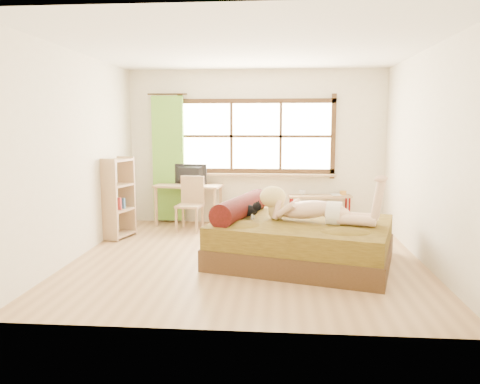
# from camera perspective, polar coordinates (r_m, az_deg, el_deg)

# --- Properties ---
(floor) EXTENTS (4.50, 4.50, 0.00)m
(floor) POSITION_cam_1_polar(r_m,az_deg,el_deg) (6.29, 0.90, -7.96)
(floor) COLOR #9E754C
(floor) RESTS_ON ground
(ceiling) EXTENTS (4.50, 4.50, 0.00)m
(ceiling) POSITION_cam_1_polar(r_m,az_deg,el_deg) (6.12, 0.96, 17.12)
(ceiling) COLOR white
(ceiling) RESTS_ON wall_back
(wall_back) EXTENTS (4.50, 0.00, 4.50)m
(wall_back) POSITION_cam_1_polar(r_m,az_deg,el_deg) (8.30, 1.96, 5.43)
(wall_back) COLOR silver
(wall_back) RESTS_ON floor
(wall_front) EXTENTS (4.50, 0.00, 4.50)m
(wall_front) POSITION_cam_1_polar(r_m,az_deg,el_deg) (3.82, -1.29, 2.17)
(wall_front) COLOR silver
(wall_front) RESTS_ON floor
(wall_left) EXTENTS (0.00, 4.50, 4.50)m
(wall_left) POSITION_cam_1_polar(r_m,az_deg,el_deg) (6.60, -19.03, 4.27)
(wall_left) COLOR silver
(wall_left) RESTS_ON floor
(wall_right) EXTENTS (0.00, 4.50, 4.50)m
(wall_right) POSITION_cam_1_polar(r_m,az_deg,el_deg) (6.32, 21.79, 3.98)
(wall_right) COLOR silver
(wall_right) RESTS_ON floor
(window) EXTENTS (2.80, 0.16, 1.46)m
(window) POSITION_cam_1_polar(r_m,az_deg,el_deg) (8.26, 1.95, 6.52)
(window) COLOR #FFEDBF
(window) RESTS_ON wall_back
(curtain) EXTENTS (0.55, 0.10, 2.20)m
(curtain) POSITION_cam_1_polar(r_m,az_deg,el_deg) (8.41, -8.73, 4.01)
(curtain) COLOR #5A9A2A
(curtain) RESTS_ON wall_back
(bed) EXTENTS (2.53, 2.24, 0.82)m
(bed) POSITION_cam_1_polar(r_m,az_deg,el_deg) (6.08, 7.14, -5.75)
(bed) COLOR #33210F
(bed) RESTS_ON floor
(woman) EXTENTS (1.56, 0.82, 0.64)m
(woman) POSITION_cam_1_polar(r_m,az_deg,el_deg) (5.92, 9.21, -0.57)
(woman) COLOR #E0B190
(woman) RESTS_ON bed
(kitten) EXTENTS (0.35, 0.21, 0.26)m
(kitten) POSITION_cam_1_polar(r_m,az_deg,el_deg) (6.09, 0.87, -2.06)
(kitten) COLOR black
(kitten) RESTS_ON bed
(desk) EXTENTS (1.20, 0.66, 0.72)m
(desk) POSITION_cam_1_polar(r_m,az_deg,el_deg) (8.21, -6.30, 0.25)
(desk) COLOR #9D8555
(desk) RESTS_ON floor
(monitor) EXTENTS (0.61, 0.15, 0.35)m
(monitor) POSITION_cam_1_polar(r_m,az_deg,el_deg) (8.22, -6.26, 2.16)
(monitor) COLOR black
(monitor) RESTS_ON desk
(chair) EXTENTS (0.45, 0.45, 0.90)m
(chair) POSITION_cam_1_polar(r_m,az_deg,el_deg) (7.85, -6.00, -1.02)
(chair) COLOR #9D8555
(chair) RESTS_ON floor
(pipe_shelf) EXTENTS (1.11, 0.40, 0.61)m
(pipe_shelf) POSITION_cam_1_polar(r_m,az_deg,el_deg) (8.25, 9.75, -1.37)
(pipe_shelf) COLOR #9D8555
(pipe_shelf) RESTS_ON floor
(cup) EXTENTS (0.12, 0.12, 0.09)m
(cup) POSITION_cam_1_polar(r_m,az_deg,el_deg) (8.19, 7.62, -0.06)
(cup) COLOR gray
(cup) RESTS_ON pipe_shelf
(book) EXTENTS (0.18, 0.23, 0.02)m
(book) POSITION_cam_1_polar(r_m,az_deg,el_deg) (8.24, 11.09, -0.34)
(book) COLOR gray
(book) RESTS_ON pipe_shelf
(bookshelf) EXTENTS (0.43, 0.60, 1.24)m
(bookshelf) POSITION_cam_1_polar(r_m,az_deg,el_deg) (7.48, -14.69, -0.67)
(bookshelf) COLOR #9D8555
(bookshelf) RESTS_ON floor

